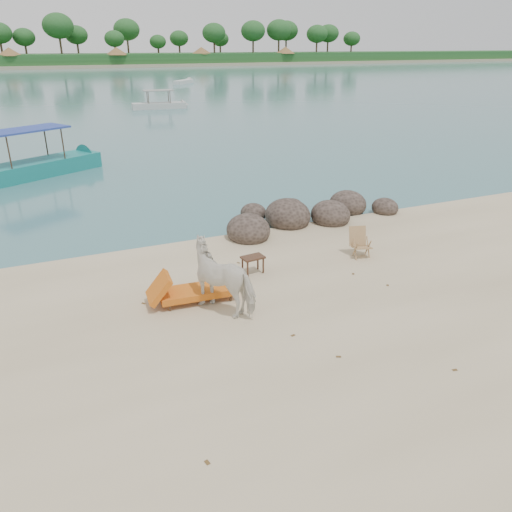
{
  "coord_description": "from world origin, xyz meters",
  "views": [
    {
      "loc": [
        -5.01,
        -7.72,
        5.52
      ],
      "look_at": [
        -0.79,
        2.0,
        1.0
      ],
      "focal_mm": 35.0,
      "sensor_mm": 36.0,
      "label": 1
    }
  ],
  "objects": [
    {
      "name": "water",
      "position": [
        0.0,
        90.0,
        0.0
      ],
      "size": [
        400.0,
        400.0,
        0.0
      ],
      "primitive_type": "plane",
      "color": "#366A6C",
      "rests_on": "ground"
    },
    {
      "name": "far_shore",
      "position": [
        0.0,
        170.0,
        0.0
      ],
      "size": [
        420.0,
        90.0,
        1.4
      ],
      "primitive_type": "cube",
      "color": "tan",
      "rests_on": "ground"
    },
    {
      "name": "far_scenery",
      "position": [
        0.03,
        136.7,
        3.14
      ],
      "size": [
        420.0,
        18.0,
        9.5
      ],
      "color": "#1E4C1E",
      "rests_on": "ground"
    },
    {
      "name": "boulders",
      "position": [
        2.77,
        6.17,
        0.22
      ],
      "size": [
        6.51,
        3.04,
        1.11
      ],
      "rotation": [
        0.0,
        0.0,
        -0.02
      ],
      "color": "#2C231D",
      "rests_on": "ground"
    },
    {
      "name": "cow",
      "position": [
        -1.68,
        1.66,
        0.77
      ],
      "size": [
        1.71,
        1.97,
        1.54
      ],
      "primitive_type": "imported",
      "rotation": [
        0.0,
        0.0,
        3.74
      ],
      "color": "silver",
      "rests_on": "ground"
    },
    {
      "name": "side_table",
      "position": [
        -0.41,
        3.08,
        0.23
      ],
      "size": [
        0.61,
        0.43,
        0.46
      ],
      "primitive_type": null,
      "rotation": [
        0.0,
        0.0,
        0.12
      ],
      "color": "#371F16",
      "rests_on": "ground"
    },
    {
      "name": "lounge_chair",
      "position": [
        -2.16,
        2.24,
        0.33
      ],
      "size": [
        2.22,
        0.92,
        0.65
      ],
      "primitive_type": null,
      "rotation": [
        0.0,
        0.0,
        -0.08
      ],
      "color": "orange",
      "rests_on": "ground"
    },
    {
      "name": "deck_chair",
      "position": [
        2.8,
        2.88,
        0.4
      ],
      "size": [
        0.66,
        0.69,
        0.81
      ],
      "primitive_type": null,
      "rotation": [
        0.0,
        0.0,
        -0.29
      ],
      "color": "tan",
      "rests_on": "ground"
    },
    {
      "name": "boat_near",
      "position": [
        -5.41,
        16.67,
        1.73
      ],
      "size": [
        6.97,
        4.93,
        3.45
      ],
      "primitive_type": null,
      "rotation": [
        0.0,
        0.0,
        0.52
      ],
      "color": "#167975",
      "rests_on": "water"
    },
    {
      "name": "boat_mid",
      "position": [
        5.85,
        39.76,
        1.34
      ],
      "size": [
        5.57,
        1.75,
        2.68
      ],
      "primitive_type": null,
      "rotation": [
        0.0,
        0.0,
        -0.09
      ],
      "color": "beige",
      "rests_on": "water"
    },
    {
      "name": "boat_far",
      "position": [
        16.55,
        69.27,
        0.31
      ],
      "size": [
        4.39,
        4.78,
        0.62
      ],
      "primitive_type": null,
      "rotation": [
        0.0,
        0.0,
        0.85
      ],
      "color": "silver",
      "rests_on": "water"
    },
    {
      "name": "dead_leaves",
      "position": [
        -0.6,
        1.14,
        0.0
      ],
      "size": [
        6.0,
        6.47,
        0.0
      ],
      "color": "brown",
      "rests_on": "ground"
    }
  ]
}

